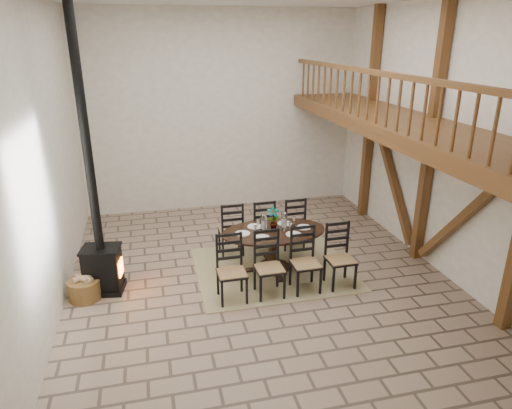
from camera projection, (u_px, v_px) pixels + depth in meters
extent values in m
plane|color=#8D755E|center=(258.00, 275.00, 8.80)|extent=(8.00, 8.00, 0.00)
cube|color=white|center=(221.00, 113.00, 11.57)|extent=(7.00, 0.02, 5.00)
cube|color=white|center=(361.00, 245.00, 4.28)|extent=(7.00, 0.02, 5.00)
cube|color=white|center=(43.00, 160.00, 7.16)|extent=(0.02, 8.00, 5.00)
cube|color=white|center=(437.00, 138.00, 8.70)|extent=(0.02, 8.00, 5.00)
cube|color=brown|center=(431.00, 139.00, 8.67)|extent=(0.18, 0.18, 5.00)
cube|color=brown|center=(370.00, 117.00, 10.95)|extent=(0.18, 0.18, 5.00)
cube|color=brown|center=(465.00, 216.00, 7.91)|extent=(0.14, 2.16, 2.54)
cube|color=brown|center=(392.00, 176.00, 10.19)|extent=(0.14, 2.16, 2.54)
cube|color=brown|center=(433.00, 123.00, 8.57)|extent=(0.20, 7.80, 0.20)
cube|color=brown|center=(401.00, 122.00, 8.40)|extent=(1.60, 7.80, 0.12)
cube|color=brown|center=(365.00, 129.00, 8.28)|extent=(0.18, 7.80, 0.22)
cube|color=brown|center=(370.00, 72.00, 7.93)|extent=(0.09, 7.60, 0.09)
cube|color=brown|center=(368.00, 96.00, 8.08)|extent=(0.06, 7.60, 0.86)
cube|color=tan|center=(273.00, 269.00, 9.01)|extent=(3.00, 2.50, 0.02)
ellipsoid|color=black|center=(274.00, 231.00, 8.73)|extent=(2.04, 1.25, 0.04)
cylinder|color=black|center=(274.00, 251.00, 8.88)|extent=(0.20, 0.20, 0.76)
cylinder|color=black|center=(273.00, 267.00, 9.00)|extent=(0.62, 0.62, 0.06)
cube|color=tan|center=(232.00, 273.00, 7.79)|extent=(0.50, 0.47, 0.04)
cube|color=black|center=(232.00, 287.00, 7.89)|extent=(0.47, 0.47, 0.51)
cube|color=black|center=(229.00, 251.00, 7.87)|extent=(0.42, 0.05, 0.67)
cube|color=tan|center=(269.00, 268.00, 7.94)|extent=(0.50, 0.47, 0.04)
cube|color=black|center=(269.00, 282.00, 8.04)|extent=(0.47, 0.47, 0.51)
cube|color=black|center=(266.00, 247.00, 8.03)|extent=(0.42, 0.05, 0.67)
cube|color=tan|center=(306.00, 264.00, 8.10)|extent=(0.50, 0.47, 0.04)
cube|color=black|center=(305.00, 278.00, 8.19)|extent=(0.47, 0.47, 0.51)
cube|color=black|center=(302.00, 243.00, 8.18)|extent=(0.42, 0.05, 0.67)
cube|color=tan|center=(341.00, 260.00, 8.25)|extent=(0.50, 0.47, 0.04)
cube|color=black|center=(340.00, 273.00, 8.35)|extent=(0.47, 0.47, 0.51)
cube|color=black|center=(337.00, 239.00, 8.33)|extent=(0.42, 0.05, 0.67)
cube|color=tan|center=(231.00, 230.00, 9.49)|extent=(0.50, 0.47, 0.04)
cube|color=black|center=(231.00, 242.00, 9.59)|extent=(0.47, 0.47, 0.51)
cube|color=black|center=(233.00, 220.00, 9.19)|extent=(0.42, 0.05, 0.67)
cube|color=tan|center=(262.00, 227.00, 9.64)|extent=(0.50, 0.47, 0.04)
cube|color=black|center=(262.00, 239.00, 9.74)|extent=(0.47, 0.47, 0.51)
cube|color=black|center=(265.00, 217.00, 9.34)|extent=(0.42, 0.05, 0.67)
cube|color=tan|center=(292.00, 224.00, 9.80)|extent=(0.50, 0.47, 0.04)
cube|color=black|center=(292.00, 236.00, 9.89)|extent=(0.47, 0.47, 0.51)
cube|color=black|center=(296.00, 214.00, 9.49)|extent=(0.42, 0.05, 0.67)
cube|color=white|center=(274.00, 230.00, 8.72)|extent=(1.57, 0.80, 0.01)
cube|color=white|center=(274.00, 226.00, 8.69)|extent=(1.01, 0.34, 0.18)
cylinder|color=white|center=(264.00, 223.00, 8.62)|extent=(0.12, 0.12, 0.34)
cylinder|color=white|center=(284.00, 221.00, 8.71)|extent=(0.12, 0.12, 0.34)
cylinder|color=silver|center=(264.00, 228.00, 8.65)|extent=(0.06, 0.06, 0.16)
cylinder|color=silver|center=(284.00, 226.00, 8.74)|extent=(0.06, 0.06, 0.16)
imported|color=#4C723F|center=(273.00, 218.00, 8.70)|extent=(0.25, 0.17, 0.47)
cube|color=black|center=(105.00, 288.00, 8.25)|extent=(0.74, 0.62, 0.10)
cube|color=black|center=(103.00, 268.00, 8.10)|extent=(0.68, 0.56, 0.72)
cube|color=#FF590C|center=(121.00, 267.00, 8.12)|extent=(0.07, 0.29, 0.29)
cube|color=black|center=(100.00, 249.00, 7.97)|extent=(0.73, 0.61, 0.04)
cylinder|color=black|center=(85.00, 130.00, 7.24)|extent=(0.15, 0.15, 4.14)
cylinder|color=brown|center=(84.00, 289.00, 7.96)|extent=(0.56, 0.56, 0.36)
cube|color=tan|center=(83.00, 278.00, 7.88)|extent=(0.30, 0.30, 0.11)
cube|color=tan|center=(94.00, 258.00, 9.04)|extent=(0.29, 0.30, 0.39)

